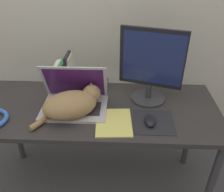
# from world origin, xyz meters

# --- Properties ---
(desk) EXTENTS (1.47, 0.60, 0.73)m
(desk) POSITION_xyz_m (0.00, 0.30, 0.65)
(desk) COLOR #2D2B2B
(desk) RESTS_ON ground_plane
(laptop) EXTENTS (0.38, 0.27, 0.27)m
(laptop) POSITION_xyz_m (-0.13, 0.29, 0.78)
(laptop) COLOR #B7B7BC
(laptop) RESTS_ON desk
(cat) EXTENTS (0.38, 0.31, 0.16)m
(cat) POSITION_xyz_m (-0.12, 0.22, 0.80)
(cat) COLOR #99754C
(cat) RESTS_ON desk
(external_monitor) EXTENTS (0.37, 0.21, 0.45)m
(external_monitor) POSITION_xyz_m (0.32, 0.41, 0.96)
(external_monitor) COLOR #333338
(external_monitor) RESTS_ON desk
(mousepad) EXTENTS (0.22, 0.22, 0.00)m
(mousepad) POSITION_xyz_m (0.33, 0.17, 0.73)
(mousepad) COLOR #232328
(mousepad) RESTS_ON desk
(computer_mouse) EXTENTS (0.06, 0.11, 0.03)m
(computer_mouse) POSITION_xyz_m (0.31, 0.16, 0.75)
(computer_mouse) COLOR black
(computer_mouse) RESTS_ON mousepad
(book_row) EXTENTS (0.12, 0.17, 0.25)m
(book_row) POSITION_xyz_m (-0.22, 0.51, 0.84)
(book_row) COLOR white
(book_row) RESTS_ON desk
(notepad) EXTENTS (0.21, 0.26, 0.01)m
(notepad) POSITION_xyz_m (0.11, 0.15, 0.73)
(notepad) COLOR #E5DB6B
(notepad) RESTS_ON desk
(webcam) EXTENTS (0.06, 0.06, 0.08)m
(webcam) POSITION_xyz_m (0.03, 0.55, 0.78)
(webcam) COLOR #232328
(webcam) RESTS_ON desk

